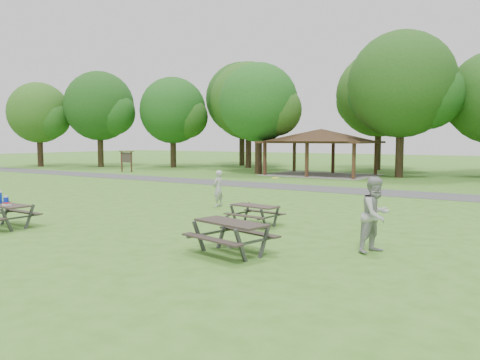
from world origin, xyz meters
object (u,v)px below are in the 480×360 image
picnic_table_near (2,205)px  frisbee_catcher (376,215)px  frisbee_thrower (218,188)px  picnic_table_middle (255,210)px

picnic_table_near → frisbee_catcher: size_ratio=0.96×
frisbee_catcher → frisbee_thrower: bearing=82.6°
picnic_table_middle → frisbee_thrower: bearing=140.5°
frisbee_thrower → frisbee_catcher: frisbee_catcher is taller
picnic_table_near → frisbee_catcher: frisbee_catcher is taller
frisbee_catcher → picnic_table_middle: bearing=92.9°
picnic_table_middle → picnic_table_near: bearing=-145.2°
picnic_table_near → frisbee_catcher: bearing=15.8°
picnic_table_near → frisbee_thrower: (3.24, 7.80, 0.05)m
picnic_table_middle → frisbee_catcher: size_ratio=0.93×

